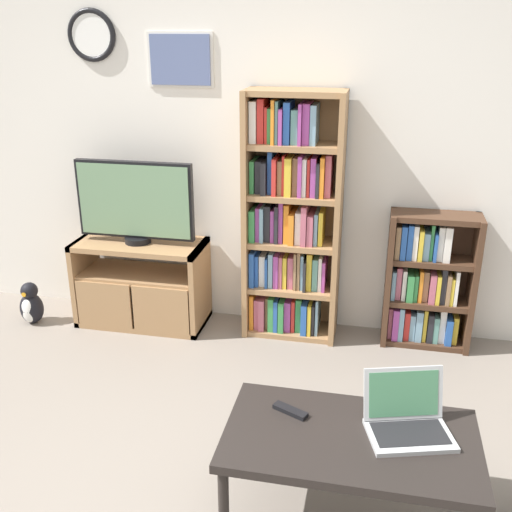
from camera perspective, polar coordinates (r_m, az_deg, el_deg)
The scene contains 9 objects.
wall_back at distance 4.06m, azimuth -0.11°, elevation 11.06°, with size 6.89×0.09×2.60m.
tv_stand at distance 4.33m, azimuth -10.88°, elevation -2.54°, with size 0.90×0.42×0.61m.
television at distance 4.13m, azimuth -11.45°, elevation 5.05°, with size 0.81×0.18×0.57m.
bookshelf_tall at distance 3.96m, azimuth 3.29°, elevation 3.30°, with size 0.63×0.31×1.65m.
bookshelf_short at distance 4.09m, azimuth 15.89°, elevation -2.47°, with size 0.57×0.25×0.91m.
coffee_table at distance 2.62m, azimuth 8.98°, elevation -17.34°, with size 1.04×0.58×0.44m.
laptop at distance 2.63m, azimuth 14.19°, elevation -14.69°, with size 0.40×0.35×0.24m.
remote_near_laptop at distance 2.69m, azimuth 3.29°, elevation -14.49°, with size 0.16×0.11×0.02m.
penguin_figurine at distance 4.60m, azimuth -20.65°, elevation -4.39°, with size 0.17×0.15×0.31m.
Camera 1 is at (0.82, -1.72, 2.02)m, focal length 42.00 mm.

